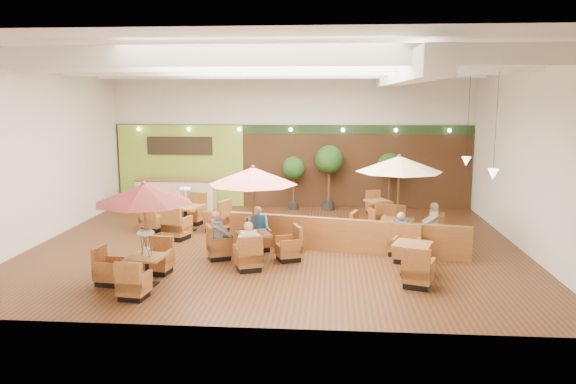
# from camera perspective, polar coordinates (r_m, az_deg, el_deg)

# --- Properties ---
(room) EXTENTS (14.04, 14.00, 5.52)m
(room) POSITION_cam_1_polar(r_m,az_deg,el_deg) (17.18, 0.01, 7.42)
(room) COLOR #381E0F
(room) RESTS_ON ground
(service_counter) EXTENTS (3.00, 0.75, 1.18)m
(service_counter) POSITION_cam_1_polar(r_m,az_deg,el_deg) (22.15, -11.27, -0.20)
(service_counter) COLOR beige
(service_counter) RESTS_ON ground
(booth_divider) EXTENTS (6.70, 1.63, 0.94)m
(booth_divider) POSITION_cam_1_polar(r_m,az_deg,el_deg) (15.78, 5.75, -4.42)
(booth_divider) COLOR brown
(booth_divider) RESTS_ON ground
(table_0) EXTENTS (2.33, 2.42, 2.43)m
(table_0) POSITION_cam_1_polar(r_m,az_deg,el_deg) (13.09, -14.59, -1.91)
(table_0) COLOR brown
(table_0) RESTS_ON ground
(table_1) EXTENTS (2.65, 2.65, 2.55)m
(table_1) POSITION_cam_1_polar(r_m,az_deg,el_deg) (14.72, -3.56, -0.37)
(table_1) COLOR brown
(table_1) RESTS_ON ground
(table_2) EXTENTS (2.77, 2.77, 2.69)m
(table_2) POSITION_cam_1_polar(r_m,az_deg,el_deg) (16.38, 11.15, 0.80)
(table_2) COLOR brown
(table_2) RESTS_ON ground
(table_3) EXTENTS (2.98, 2.98, 1.61)m
(table_3) POSITION_cam_1_polar(r_m,az_deg,el_deg) (18.41, -10.36, -2.58)
(table_3) COLOR brown
(table_3) RESTS_ON ground
(table_4) EXTENTS (1.11, 2.76, 0.98)m
(table_4) POSITION_cam_1_polar(r_m,az_deg,el_deg) (14.15, 12.48, -6.68)
(table_4) COLOR brown
(table_4) RESTS_ON ground
(table_5) EXTENTS (1.03, 2.52, 0.89)m
(table_5) POSITION_cam_1_polar(r_m,az_deg,el_deg) (20.05, 9.10, -1.87)
(table_5) COLOR brown
(table_5) RESTS_ON ground
(topiary_0) EXTENTS (0.89, 0.89, 2.06)m
(topiary_0) POSITION_cam_1_polar(r_m,az_deg,el_deg) (21.43, 0.57, 2.24)
(topiary_0) COLOR black
(topiary_0) RESTS_ON ground
(topiary_1) EXTENTS (1.07, 1.07, 2.50)m
(topiary_1) POSITION_cam_1_polar(r_m,az_deg,el_deg) (21.34, 4.20, 3.06)
(topiary_1) COLOR black
(topiary_1) RESTS_ON ground
(topiary_2) EXTENTS (0.95, 0.95, 2.22)m
(topiary_2) POSITION_cam_1_polar(r_m,az_deg,el_deg) (21.48, 10.30, 2.41)
(topiary_2) COLOR black
(topiary_2) RESTS_ON ground
(diner_0) EXTENTS (0.44, 0.39, 0.80)m
(diner_0) POSITION_cam_1_polar(r_m,az_deg,el_deg) (14.03, -4.05, -4.98)
(diner_0) COLOR white
(diner_0) RESTS_ON ground
(diner_1) EXTENTS (0.42, 0.37, 0.79)m
(diner_1) POSITION_cam_1_polar(r_m,az_deg,el_deg) (15.82, -3.06, -3.30)
(diner_1) COLOR #24599E
(diner_1) RESTS_ON ground
(diner_2) EXTENTS (0.44, 0.48, 0.86)m
(diner_2) POSITION_cam_1_polar(r_m,az_deg,el_deg) (15.07, -7.04, -3.92)
(diner_2) COLOR slate
(diner_2) RESTS_ON ground
(diner_3) EXTENTS (0.42, 0.40, 0.76)m
(diner_3) POSITION_cam_1_polar(r_m,az_deg,el_deg) (15.63, 11.43, -3.69)
(diner_3) COLOR #24599E
(diner_3) RESTS_ON ground
(diner_4) EXTENTS (0.39, 0.45, 0.85)m
(diner_4) POSITION_cam_1_polar(r_m,az_deg,el_deg) (16.71, 14.39, -2.81)
(diner_4) COLOR white
(diner_4) RESTS_ON ground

